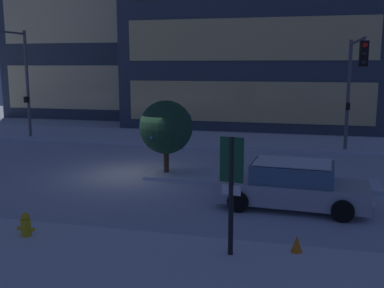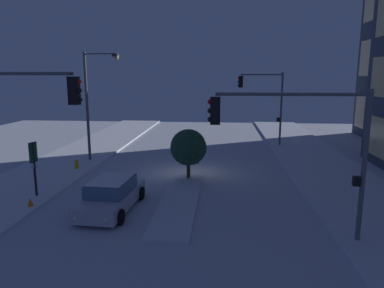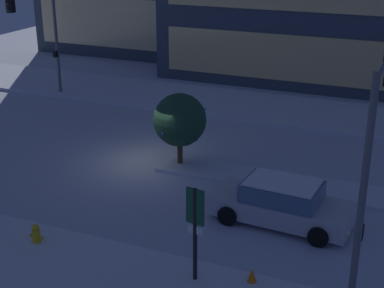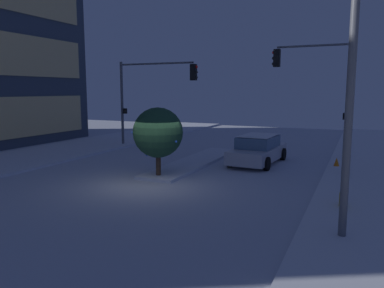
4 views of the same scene
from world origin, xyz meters
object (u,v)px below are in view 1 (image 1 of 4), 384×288
Objects in this scene: car_near at (292,186)px; decorated_tree_median at (166,127)px; fire_hydrant at (26,227)px; construction_cone at (297,246)px; traffic_light_corner_far_right at (354,75)px; traffic_light_corner_far_left at (12,66)px; parking_info_sign at (231,183)px.

car_near is 1.57× the size of decorated_tree_median.
fire_hydrant is 1.38× the size of construction_cone.
fire_hydrant is 7.89m from decorated_tree_median.
construction_cone is (-2.24, -11.75, -3.74)m from traffic_light_corner_far_right.
traffic_light_corner_far_left reaches higher than car_near.
fire_hydrant reaches higher than construction_cone.
traffic_light_corner_far_left is 2.10× the size of decorated_tree_median.
parking_info_sign is at bearing 1.13° from fire_hydrant.
decorated_tree_median is (1.48, 7.57, 1.63)m from fire_hydrant.
decorated_tree_median is at bearing 78.93° from fire_hydrant.
fire_hydrant is at bearing -101.07° from decorated_tree_median.
traffic_light_corner_far_right reaches higher than car_near.
fire_hydrant is at bearing -36.22° from traffic_light_corner_far_right.
traffic_light_corner_far_left is 16.76m from fire_hydrant.
decorated_tree_median is at bearing 127.45° from construction_cone.
traffic_light_corner_far_right is at bearing 32.31° from decorated_tree_median.
decorated_tree_median reaches higher than fire_hydrant.
traffic_light_corner_far_right is at bearing 79.23° from construction_cone.
traffic_light_corner_far_left reaches higher than fire_hydrant.
car_near is at bearing -17.31° from traffic_light_corner_far_right.
fire_hydrant is at bearing -142.35° from car_near.
car_near reaches higher than construction_cone.
car_near is at bearing 61.36° from traffic_light_corner_far_left.
traffic_light_corner_far_right is 15.75m from fire_hydrant.
parking_info_sign is 5.29× the size of construction_cone.
traffic_light_corner_far_left is 21.01m from construction_cone.
parking_info_sign is at bearing -102.80° from car_near.
parking_info_sign is 2.24m from construction_cone.
construction_cone is (0.22, -3.87, -0.44)m from car_near.
car_near is at bearing -31.19° from decorated_tree_median.
traffic_light_corner_far_left is at bearing 57.90° from parking_info_sign.
traffic_light_corner_far_right reaches higher than construction_cone.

